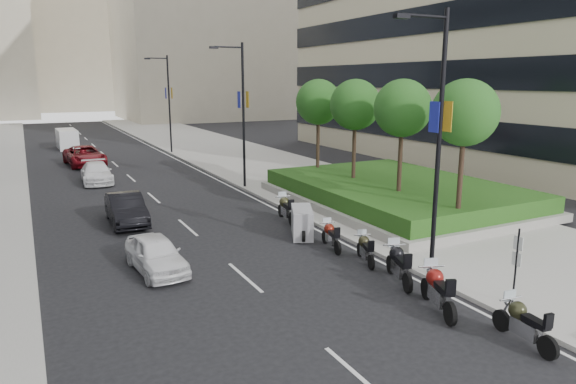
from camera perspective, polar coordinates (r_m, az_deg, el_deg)
ground at (r=15.72m, az=6.16°, el=-13.28°), size 160.00×160.00×0.00m
sidewalk_right at (r=45.57m, az=-5.14°, el=3.83°), size 10.00×100.00×0.15m
lane_edge at (r=43.89m, az=-11.56°, el=3.21°), size 0.12×100.00×0.01m
lane_centre at (r=42.81m, az=-18.27°, el=2.61°), size 0.12×100.00×0.01m
building_cream_right at (r=97.18m, az=-9.62°, el=18.80°), size 28.00×24.00×36.00m
building_cream_centre at (r=132.72m, az=-23.86°, el=16.61°), size 30.00×24.00×38.00m
planter at (r=28.92m, az=11.90°, el=-0.78°), size 10.00×14.00×0.40m
hedge at (r=28.79m, az=11.95°, el=0.39°), size 9.40×13.40×0.80m
tree_0 at (r=22.80m, az=19.07°, el=8.27°), size 2.80×2.80×6.30m
tree_1 at (r=25.73m, az=12.60°, el=9.03°), size 2.80×2.80×6.30m
tree_2 at (r=28.92m, az=7.48°, el=9.55°), size 2.80×2.80×6.30m
tree_3 at (r=32.29m, az=3.40°, el=9.91°), size 2.80×2.80×6.30m
lamp_post_0 at (r=17.65m, az=16.12°, el=6.29°), size 2.34×0.45×9.00m
lamp_post_1 at (r=32.17m, az=-5.24°, el=9.23°), size 2.34×0.45×9.00m
lamp_post_2 at (r=49.31m, az=-13.25°, el=10.02°), size 2.34×0.45×9.00m
parking_sign at (r=16.89m, az=24.03°, el=-7.14°), size 0.06×0.32×2.50m
motorcycle_0 at (r=15.10m, az=24.69°, el=-13.09°), size 0.73×2.18×1.09m
motorcycle_1 at (r=16.18m, az=16.30°, el=-10.42°), size 1.10×2.34×1.22m
motorcycle_2 at (r=18.05m, az=12.20°, el=-7.86°), size 1.05×2.28×1.18m
motorcycle_3 at (r=19.72m, az=8.59°, el=-6.29°), size 0.84×1.91×0.98m
motorcycle_4 at (r=21.11m, az=4.79°, el=-4.90°), size 0.69×2.00×1.01m
motorcycle_5 at (r=22.65m, az=1.57°, el=-3.39°), size 1.66×2.27×1.28m
motorcycle_6 at (r=25.11m, az=-0.23°, el=-1.87°), size 0.77×2.31×1.15m
car_a at (r=19.20m, az=-14.46°, el=-6.68°), size 1.82×3.92×1.30m
car_b at (r=25.78m, az=-17.54°, el=-1.83°), size 1.65×4.44×1.45m
car_c at (r=36.86m, az=-20.50°, el=2.02°), size 2.11×4.73×1.35m
car_d at (r=44.61m, az=-21.65°, el=3.75°), size 3.10×5.91×1.59m
delivery_van at (r=56.33m, az=-23.31°, el=5.34°), size 1.86×4.63×1.92m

